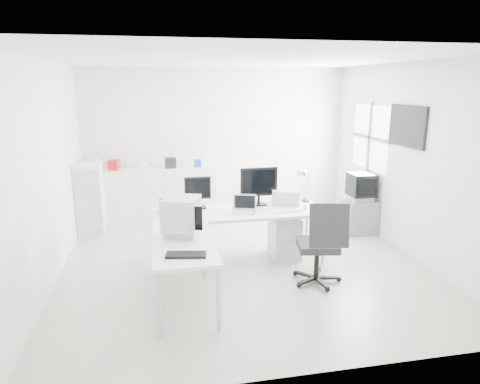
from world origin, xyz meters
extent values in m
cube|color=silver|center=(0.00, 0.00, 0.00)|extent=(5.00, 5.00, 0.01)
cube|color=white|center=(0.00, 0.00, 2.80)|extent=(5.00, 5.00, 0.01)
cube|color=silver|center=(0.00, 2.50, 1.40)|extent=(5.00, 0.02, 2.80)
cube|color=silver|center=(-2.50, 0.00, 1.40)|extent=(0.02, 5.00, 2.80)
cube|color=silver|center=(2.50, 0.00, 1.40)|extent=(0.02, 5.00, 2.80)
cube|color=silver|center=(0.66, 0.15, 0.30)|extent=(0.40, 0.50, 0.60)
cube|color=black|center=(-0.89, 0.20, 0.83)|extent=(0.50, 0.40, 0.17)
cube|color=silver|center=(0.61, -0.05, 0.76)|extent=(0.46, 0.22, 0.02)
sphere|color=silver|center=(0.91, 0.00, 0.78)|extent=(0.06, 0.06, 0.06)
cube|color=#AFAFAF|center=(0.71, 0.32, 0.86)|extent=(0.46, 0.42, 0.22)
cube|color=black|center=(-0.89, -1.40, 0.76)|extent=(0.44, 0.24, 0.03)
cube|color=slate|center=(2.22, 0.89, 0.29)|extent=(0.53, 0.44, 0.58)
cube|color=silver|center=(-1.10, 2.24, 0.50)|extent=(2.00, 0.50, 1.00)
cube|color=red|center=(-1.90, 2.24, 1.09)|extent=(0.22, 0.20, 0.18)
cube|color=silver|center=(-1.40, 2.24, 1.06)|extent=(0.15, 0.14, 0.13)
cube|color=black|center=(-0.90, 2.24, 1.09)|extent=(0.20, 0.19, 0.19)
cube|color=#1A3DB9|center=(-0.40, 2.24, 1.07)|extent=(0.15, 0.13, 0.14)
cylinder|color=silver|center=(-2.20, 2.28, 1.11)|extent=(0.07, 0.07, 0.22)
cube|color=silver|center=(-2.28, 1.75, 0.61)|extent=(0.43, 0.51, 1.21)
camera|label=1|loc=(-1.14, -5.59, 2.49)|focal=32.00mm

